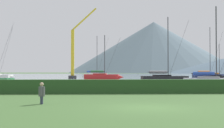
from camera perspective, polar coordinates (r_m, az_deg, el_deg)
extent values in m
plane|color=#3D602D|center=(16.83, 6.31, -7.72)|extent=(1000.00, 1000.00, 0.00)
cube|color=#8C9EA3|center=(153.56, -1.55, -2.02)|extent=(320.00, 246.00, 0.00)
cube|color=#284C23|center=(27.68, 2.81, -3.98)|extent=(80.00, 1.20, 1.18)
cube|color=black|center=(74.95, 18.12, -2.34)|extent=(5.87, 2.21, 0.91)
cube|color=black|center=(74.84, 17.88, -2.09)|extent=(2.21, 1.47, 0.58)
cylinder|color=#333338|center=(75.13, 18.46, 0.57)|extent=(0.12, 0.12, 7.52)
cylinder|color=#333338|center=(74.69, 17.53, -1.61)|extent=(2.61, 0.20, 0.10)
cylinder|color=orange|center=(74.69, 17.53, -1.61)|extent=(2.23, 0.45, 0.36)
cone|color=white|center=(77.28, -17.13, -2.23)|extent=(1.39, 1.18, 0.96)
cylinder|color=#333338|center=(78.20, -18.28, 2.01)|extent=(3.34, 0.71, 11.44)
cube|color=#9E9EA3|center=(40.97, 17.23, -3.15)|extent=(7.02, 3.80, 1.05)
cube|color=gray|center=(40.93, 16.69, -2.62)|extent=(2.78, 2.14, 0.67)
cylinder|color=#333338|center=(41.15, 17.98, 3.37)|extent=(0.13, 0.13, 9.23)
cylinder|color=#333338|center=(40.87, 15.92, -1.63)|extent=(2.94, 0.82, 0.11)
cylinder|color=#2847A3|center=(40.87, 15.92, -1.63)|extent=(2.58, 1.01, 0.42)
cone|color=#236B38|center=(45.04, -16.97, -3.03)|extent=(1.20, 1.02, 0.82)
cylinder|color=#333338|center=(45.80, -18.67, 2.01)|extent=(2.87, 0.64, 7.92)
cube|color=navy|center=(85.61, 16.60, -2.12)|extent=(7.53, 2.74, 1.17)
cone|color=navy|center=(87.20, 19.23, -2.09)|extent=(1.30, 1.03, 1.00)
cube|color=#1B2449|center=(85.46, 16.33, -1.84)|extent=(2.82, 1.86, 0.75)
cylinder|color=#333338|center=(85.97, 16.97, 2.10)|extent=(0.15, 0.15, 12.56)
cylinder|color=#333338|center=(85.24, 15.94, -1.31)|extent=(3.36, 0.21, 0.13)
cylinder|color=orange|center=(85.24, 15.94, -1.31)|extent=(2.87, 0.54, 0.47)
cylinder|color=#333338|center=(86.60, 18.06, 1.88)|extent=(3.55, 0.12, 11.94)
cube|color=black|center=(52.21, 9.25, -2.73)|extent=(7.31, 2.65, 1.14)
cone|color=black|center=(53.30, 13.60, -2.68)|extent=(1.27, 1.00, 0.97)
cube|color=black|center=(52.11, 8.80, -2.28)|extent=(2.74, 1.80, 0.73)
cylinder|color=#333338|center=(52.47, 9.89, 2.81)|extent=(0.15, 0.15, 10.02)
cylinder|color=#333338|center=(51.97, 8.16, -1.43)|extent=(3.27, 0.20, 0.12)
cylinder|color=gray|center=(51.97, 8.16, -1.43)|extent=(2.79, 0.52, 0.46)
cylinder|color=#333338|center=(52.88, 11.70, 2.51)|extent=(3.45, 0.11, 9.53)
cube|color=red|center=(72.84, -1.82, -2.32)|extent=(8.02, 4.01, 1.20)
cone|color=red|center=(72.20, 1.61, -2.33)|extent=(1.48, 1.25, 1.02)
cube|color=#A52020|center=(72.91, -2.16, -1.97)|extent=(3.14, 2.34, 0.77)
cylinder|color=#333338|center=(72.80, -1.31, 1.44)|extent=(0.15, 0.15, 9.43)
cylinder|color=#333338|center=(73.02, -2.64, -1.33)|extent=(3.41, 0.77, 0.13)
cylinder|color=#2D7542|center=(73.02, -2.64, -1.33)|extent=(2.97, 1.02, 0.48)
cylinder|color=#333338|center=(72.51, 0.10, 1.26)|extent=(3.58, 0.71, 8.97)
cube|color=white|center=(100.26, -3.04, -2.05)|extent=(7.77, 3.54, 1.18)
cone|color=white|center=(99.74, -0.60, -2.06)|extent=(1.41, 1.16, 1.00)
cube|color=silver|center=(100.32, -3.28, -1.81)|extent=(3.00, 2.15, 0.75)
cylinder|color=#333338|center=(100.28, -2.67, 1.49)|extent=(0.15, 0.15, 12.28)
cylinder|color=#333338|center=(100.41, -3.63, -1.35)|extent=(3.36, 0.58, 0.13)
cylinder|color=#2847A3|center=(100.41, -3.63, -1.35)|extent=(2.90, 0.85, 0.47)
cylinder|color=#333338|center=(100.04, -1.67, 1.32)|extent=(3.53, 0.51, 11.67)
cylinder|color=#2D3347|center=(18.90, -12.39, -6.31)|extent=(0.14, 0.14, 0.45)
cylinder|color=#2D3347|center=(19.08, -12.30, -6.26)|extent=(0.14, 0.14, 0.45)
cylinder|color=#4C4C51|center=(18.95, -12.34, -4.78)|extent=(0.36, 0.36, 0.55)
cylinder|color=#4C4C51|center=(18.71, -12.46, -4.74)|extent=(0.09, 0.09, 0.49)
cylinder|color=#4C4C51|center=(19.18, -12.22, -4.65)|extent=(0.09, 0.09, 0.49)
sphere|color=tan|center=(18.93, -12.33, -3.52)|extent=(0.22, 0.22, 0.22)
cube|color=#333338|center=(84.17, -7.00, -2.31)|extent=(2.00, 2.00, 0.80)
cube|color=gold|center=(84.30, -6.99, 2.01)|extent=(0.80, 0.80, 11.92)
cube|color=gold|center=(85.08, -4.91, 7.93)|extent=(6.32, 0.36, 5.93)
cone|color=slate|center=(421.49, 7.40, 2.95)|extent=(220.37, 220.37, 66.26)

